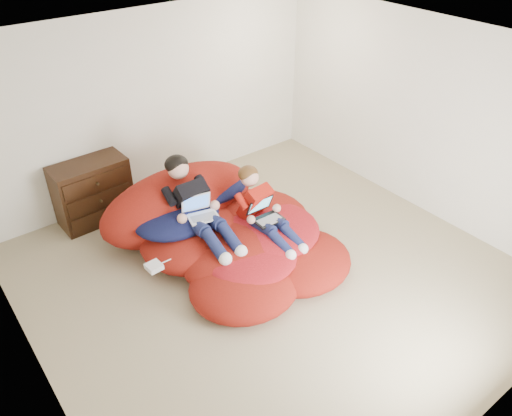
# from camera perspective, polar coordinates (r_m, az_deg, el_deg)

# --- Properties ---
(room_shell) EXTENTS (5.10, 5.10, 2.77)m
(room_shell) POSITION_cam_1_polar(r_m,az_deg,el_deg) (5.63, 1.62, -5.87)
(room_shell) COLOR tan
(room_shell) RESTS_ON ground
(dresser) EXTENTS (0.94, 0.54, 0.84)m
(dresser) POSITION_cam_1_polar(r_m,az_deg,el_deg) (6.74, -18.15, 1.75)
(dresser) COLOR black
(dresser) RESTS_ON ground
(beanbag_pile) EXTENTS (2.42, 2.53, 0.94)m
(beanbag_pile) POSITION_cam_1_polar(r_m,az_deg,el_deg) (5.96, -3.62, -2.72)
(beanbag_pile) COLOR maroon
(beanbag_pile) RESTS_ON ground
(cream_pillow) EXTENTS (0.48, 0.30, 0.30)m
(cream_pillow) POSITION_cam_1_polar(r_m,az_deg,el_deg) (6.17, -10.79, 2.02)
(cream_pillow) COLOR white
(cream_pillow) RESTS_ON beanbag_pile
(older_boy) EXTENTS (0.37, 1.30, 0.81)m
(older_boy) POSITION_cam_1_polar(r_m,az_deg,el_deg) (5.72, -7.05, 0.75)
(older_boy) COLOR black
(older_boy) RESTS_ON beanbag_pile
(younger_boy) EXTENTS (0.35, 1.06, 0.74)m
(younger_boy) POSITION_cam_1_polar(r_m,az_deg,el_deg) (5.73, 0.70, 0.24)
(younger_boy) COLOR red
(younger_boy) RESTS_ON beanbag_pile
(laptop_white) EXTENTS (0.38, 0.37, 0.25)m
(laptop_white) POSITION_cam_1_polar(r_m,az_deg,el_deg) (5.68, -6.41, -0.29)
(laptop_white) COLOR silver
(laptop_white) RESTS_ON older_boy
(laptop_black) EXTENTS (0.34, 0.33, 0.23)m
(laptop_black) POSITION_cam_1_polar(r_m,az_deg,el_deg) (5.74, 1.00, -0.58)
(laptop_black) COLOR black
(laptop_black) RESTS_ON younger_boy
(power_adapter) EXTENTS (0.16, 0.16, 0.06)m
(power_adapter) POSITION_cam_1_polar(r_m,az_deg,el_deg) (5.33, -11.58, -6.58)
(power_adapter) COLOR silver
(power_adapter) RESTS_ON beanbag_pile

